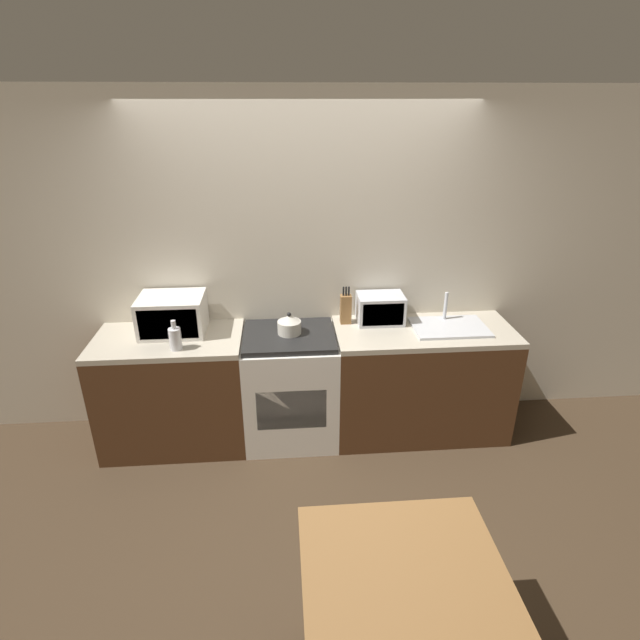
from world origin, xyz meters
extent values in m
plane|color=#3D2D1E|center=(0.00, 0.00, 0.00)|extent=(16.00, 16.00, 0.00)
cube|color=beige|center=(0.00, 0.94, 1.30)|extent=(10.00, 0.06, 2.60)
cube|color=#4C2D19|center=(-1.03, 0.60, 0.43)|extent=(1.08, 0.62, 0.86)
cube|color=#B7AD99|center=(-1.03, 0.60, 0.88)|extent=(1.08, 0.62, 0.04)
cube|color=#4C2D19|center=(0.89, 0.60, 0.43)|extent=(1.36, 0.62, 0.86)
cube|color=#B7AD99|center=(0.89, 0.60, 0.88)|extent=(1.36, 0.62, 0.04)
cube|color=silver|center=(-0.14, 0.60, 0.43)|extent=(0.71, 0.62, 0.86)
cube|color=black|center=(-0.14, 0.60, 0.88)|extent=(0.68, 0.57, 0.04)
cube|color=black|center=(-0.14, 0.30, 0.43)|extent=(0.51, 0.02, 0.32)
cylinder|color=beige|center=(-0.13, 0.61, 0.95)|extent=(0.18, 0.18, 0.10)
cone|color=beige|center=(-0.13, 0.61, 1.02)|extent=(0.17, 0.17, 0.05)
sphere|color=black|center=(-0.13, 0.61, 1.05)|extent=(0.03, 0.03, 0.03)
cube|color=silver|center=(-0.99, 0.71, 1.04)|extent=(0.47, 0.37, 0.28)
cube|color=black|center=(-0.99, 0.53, 1.04)|extent=(0.41, 0.01, 0.23)
cylinder|color=silver|center=(-0.93, 0.42, 0.98)|extent=(0.08, 0.08, 0.16)
cylinder|color=silver|center=(-0.93, 0.42, 1.09)|extent=(0.03, 0.03, 0.06)
cube|color=brown|center=(0.31, 0.77, 1.01)|extent=(0.08, 0.07, 0.23)
cylinder|color=black|center=(0.29, 0.77, 1.16)|extent=(0.01, 0.01, 0.07)
cylinder|color=black|center=(0.31, 0.77, 1.16)|extent=(0.01, 0.01, 0.07)
cylinder|color=black|center=(0.33, 0.77, 1.16)|extent=(0.01, 0.01, 0.07)
cube|color=silver|center=(0.58, 0.77, 1.01)|extent=(0.36, 0.25, 0.22)
cube|color=black|center=(0.58, 0.65, 1.01)|extent=(0.31, 0.01, 0.18)
cube|color=silver|center=(1.08, 0.60, 0.91)|extent=(0.56, 0.39, 0.02)
cylinder|color=silver|center=(1.08, 0.74, 1.03)|extent=(0.03, 0.03, 0.22)
cube|color=brown|center=(0.28, -1.33, 0.73)|extent=(0.84, 0.74, 0.04)
cylinder|color=brown|center=(-0.08, -1.02, 0.35)|extent=(0.05, 0.05, 0.71)
cylinder|color=brown|center=(0.65, -1.02, 0.35)|extent=(0.05, 0.05, 0.71)
camera|label=1|loc=(-0.17, -2.75, 2.51)|focal=28.00mm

